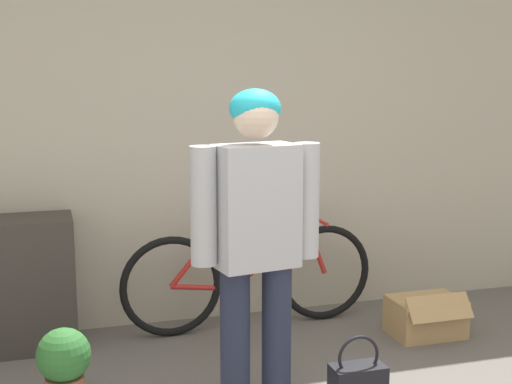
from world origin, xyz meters
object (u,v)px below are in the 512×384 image
Objects in this scene: bicycle at (250,276)px; potted_plant at (64,364)px; person at (256,230)px; cardboard_box at (426,316)px.

bicycle is 1.47m from potted_plant.
person is 1.38m from bicycle.
person is 1.75m from cardboard_box.
cardboard_box is (1.36, 0.74, -0.82)m from person.
bicycle reaches higher than cardboard_box.
potted_plant is at bearing 148.15° from person.
potted_plant is (-2.24, -0.37, 0.11)m from cardboard_box.
cardboard_box is (1.03, -0.46, -0.23)m from bicycle.
bicycle is at bearing 65.94° from person.
person reaches higher than potted_plant.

